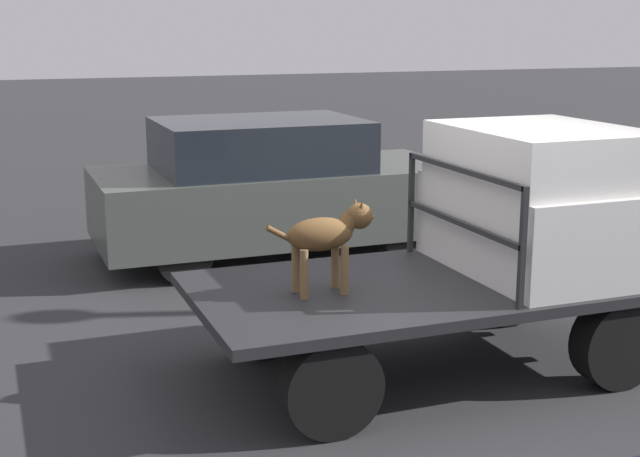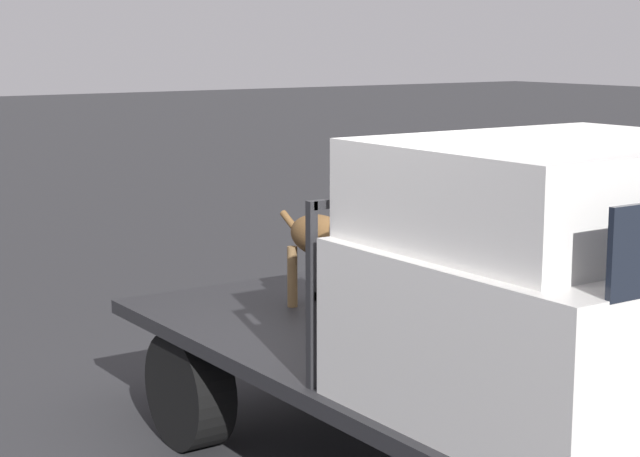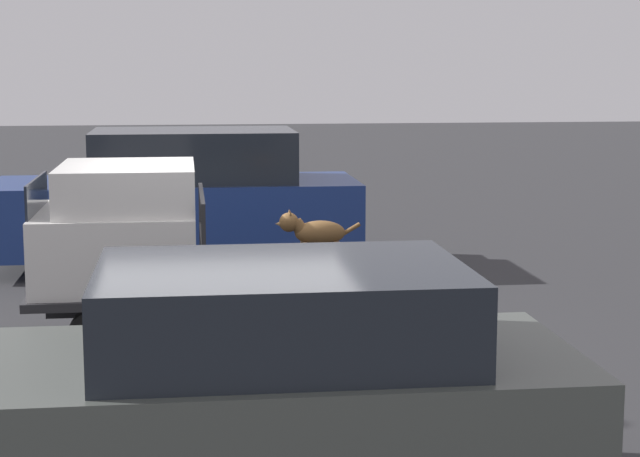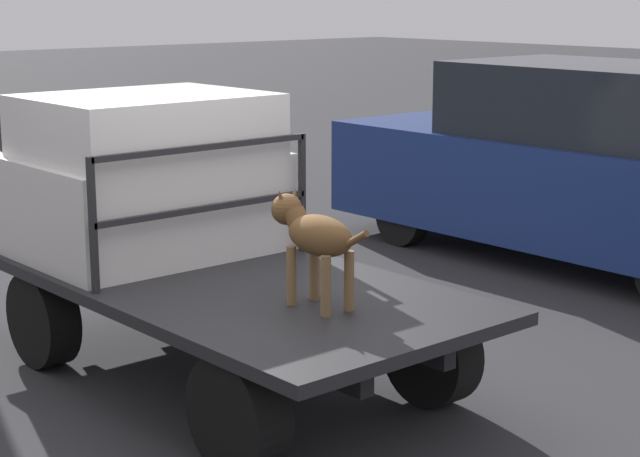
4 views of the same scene
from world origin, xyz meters
name	(u,v)px [view 3 (image 3 of 4)]	position (x,y,z in m)	size (l,w,h in m)	color
ground_plane	(227,352)	(0.00, 0.00, 0.00)	(80.00, 80.00, 0.00)	#2D2D30
flatbed_truck	(226,299)	(0.00, 0.00, 0.54)	(3.70, 1.85, 0.74)	black
truck_cab	(120,227)	(1.01, 0.00, 1.28)	(1.50, 1.73, 1.14)	silver
truck_headboard	(202,223)	(0.23, 0.00, 1.31)	(0.04, 1.73, 0.86)	#232326
dog	(313,233)	(-0.86, -0.01, 1.18)	(0.85, 0.24, 0.69)	brown
parked_sedan	(258,390)	(-0.05, 3.85, 0.81)	(4.16, 1.82, 1.60)	black
parked_pickup_far	(181,200)	(0.45, -4.60, 0.95)	(5.04, 1.95, 1.93)	black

